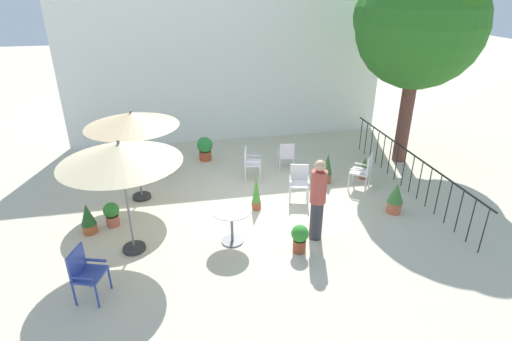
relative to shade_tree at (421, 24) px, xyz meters
The scene contains 22 objects.
ground_plane 6.36m from the shade_tree, 159.26° to the right, with size 60.00×60.00×0.00m, color beige.
villa_facade 5.73m from the shade_tree, 148.72° to the left, with size 10.28×0.30×4.79m, color white.
terrace_railing 3.74m from the shade_tree, 115.42° to the right, with size 0.03×5.91×1.01m.
shade_tree is the anchor object (origin of this frame).
patio_umbrella_0 7.76m from the shade_tree, behind, with size 2.12×2.12×2.24m.
patio_umbrella_1 8.33m from the shade_tree, 157.18° to the right, with size 2.20×2.20×2.33m.
cafe_table_0 7.24m from the shade_tree, 149.58° to the right, with size 0.81×0.81×0.76m.
patio_chair_0 4.90m from the shade_tree, behind, with size 0.47×0.53×0.85m.
patio_chair_1 9.81m from the shade_tree, 151.80° to the right, with size 0.56×0.60×0.93m.
patio_chair_2 5.73m from the shade_tree, behind, with size 0.52×0.57×0.89m.
patio_chair_3 5.29m from the shade_tree, 154.31° to the right, with size 0.57×0.56×0.87m.
patio_chair_4 4.14m from the shade_tree, 140.79° to the right, with size 0.65×0.64×0.97m.
potted_plant_0 4.49m from the shade_tree, 158.70° to the right, with size 0.25×0.25×0.82m.
potted_plant_1 6.75m from the shade_tree, 138.25° to the right, with size 0.34×0.34×0.59m.
potted_plant_2 6.78m from the shade_tree, 169.08° to the left, with size 0.47×0.47×0.71m.
potted_plant_3 9.45m from the shade_tree, 164.59° to the right, with size 0.31×0.31×0.69m.
potted_plant_4 4.79m from the shade_tree, 121.43° to the right, with size 0.36×0.36×0.74m.
potted_plant_5 4.03m from the shade_tree, 148.24° to the right, with size 0.22×0.22×0.64m.
potted_plant_6 6.25m from the shade_tree, 157.02° to the right, with size 0.22×0.22×0.87m.
potted_plant_7 9.02m from the shade_tree, 165.12° to the right, with size 0.34×0.34×0.55m.
potted_plant_8 7.74m from the shade_tree, behind, with size 0.27×0.27×0.45m.
standing_person 5.93m from the shade_tree, 138.06° to the right, with size 0.35×0.35×1.76m.
Camera 1 is at (-1.68, -8.33, 4.82)m, focal length 28.39 mm.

